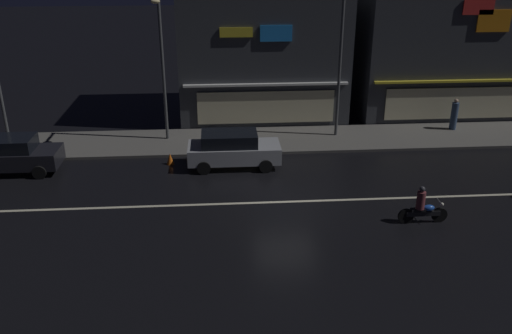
% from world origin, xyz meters
% --- Properties ---
extents(ground_plane, '(140.00, 140.00, 0.00)m').
position_xyz_m(ground_plane, '(0.00, 0.00, 0.00)').
color(ground_plane, black).
extents(lane_divider_stripe, '(34.25, 0.16, 0.01)m').
position_xyz_m(lane_divider_stripe, '(0.00, 0.00, 0.01)').
color(lane_divider_stripe, beige).
rests_on(lane_divider_stripe, ground).
extents(sidewalk_far, '(36.06, 3.84, 0.14)m').
position_xyz_m(sidewalk_far, '(0.00, 7.15, 0.07)').
color(sidewalk_far, '#5B5954').
rests_on(sidewalk_far, ground).
extents(storefront_left_block, '(10.15, 7.67, 8.12)m').
position_xyz_m(storefront_left_block, '(10.82, 12.83, 4.05)').
color(storefront_left_block, '#383A3F').
rests_on(storefront_left_block, ground).
extents(storefront_center_block, '(9.49, 6.85, 8.51)m').
position_xyz_m(storefront_center_block, '(-0.00, 12.42, 4.25)').
color(storefront_center_block, '#383A3F').
rests_on(storefront_center_block, ground).
extents(streetlamp_mid, '(0.44, 1.64, 7.33)m').
position_xyz_m(streetlamp_mid, '(-5.37, 7.39, 4.45)').
color(streetlamp_mid, '#47494C').
rests_on(streetlamp_mid, sidewalk_far).
extents(streetlamp_east, '(0.44, 1.64, 7.97)m').
position_xyz_m(streetlamp_east, '(3.65, 7.33, 4.78)').
color(streetlamp_east, '#47494C').
rests_on(streetlamp_east, sidewalk_far).
extents(pedestrian_on_sidewalk, '(0.38, 0.38, 1.73)m').
position_xyz_m(pedestrian_on_sidewalk, '(10.34, 7.98, 0.94)').
color(pedestrian_on_sidewalk, '#334766').
rests_on(pedestrian_on_sidewalk, sidewalk_far).
extents(parked_car_near_kerb, '(4.30, 1.98, 1.67)m').
position_xyz_m(parked_car_near_kerb, '(-12.19, 4.00, 0.87)').
color(parked_car_near_kerb, black).
rests_on(parked_car_near_kerb, ground).
extents(parked_car_trailing, '(4.30, 1.98, 1.67)m').
position_xyz_m(parked_car_trailing, '(-2.02, 3.95, 0.87)').
color(parked_car_trailing, '#9EA0A5').
rests_on(parked_car_trailing, ground).
extents(motorcycle_lead, '(1.90, 0.60, 1.52)m').
position_xyz_m(motorcycle_lead, '(4.90, -2.09, 0.63)').
color(motorcycle_lead, black).
rests_on(motorcycle_lead, ground).
extents(traffic_cone, '(0.36, 0.36, 0.55)m').
position_xyz_m(traffic_cone, '(-5.00, 4.37, 0.28)').
color(traffic_cone, orange).
rests_on(traffic_cone, ground).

